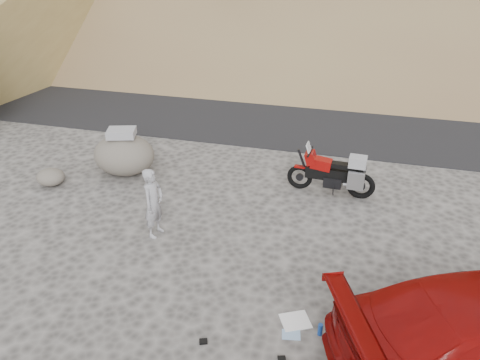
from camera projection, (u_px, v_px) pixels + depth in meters
The scene contains 12 objects.
ground at pixel (246, 257), 9.89m from camera, with size 140.00×140.00×0.00m, color #3E3C39.
road at pixel (304, 114), 17.55m from camera, with size 120.00×7.00×0.05m, color black.
motorcycle at pixel (335, 174), 11.99m from camera, with size 2.29×0.73×1.36m.
man at pixel (157, 234), 10.65m from camera, with size 0.60×0.39×1.64m, color #95949A.
boulder at pixel (124, 154), 13.05m from camera, with size 1.82×1.59×1.29m.
small_rock at pixel (51, 177), 12.59m from camera, with size 0.89×0.84×0.45m.
gear_white_cloth at pixel (295, 321), 8.27m from camera, with size 0.50×0.44×0.02m, color white.
gear_bottle at pixel (320, 330), 7.95m from camera, with size 0.08×0.08×0.23m, color #194098.
gear_funnel at pixel (449, 341), 7.74m from camera, with size 0.15×0.15×0.20m, color red.
gear_glove_a at pixel (282, 358), 7.53m from camera, with size 0.13×0.09×0.04m, color black.
gear_glove_b at pixel (203, 341), 7.84m from camera, with size 0.14×0.10×0.05m, color black.
gear_blue_cloth at pixel (291, 335), 7.99m from camera, with size 0.31×0.23×0.01m, color #85A9CE.
Camera 1 is at (1.88, -7.70, 6.13)m, focal length 35.00 mm.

